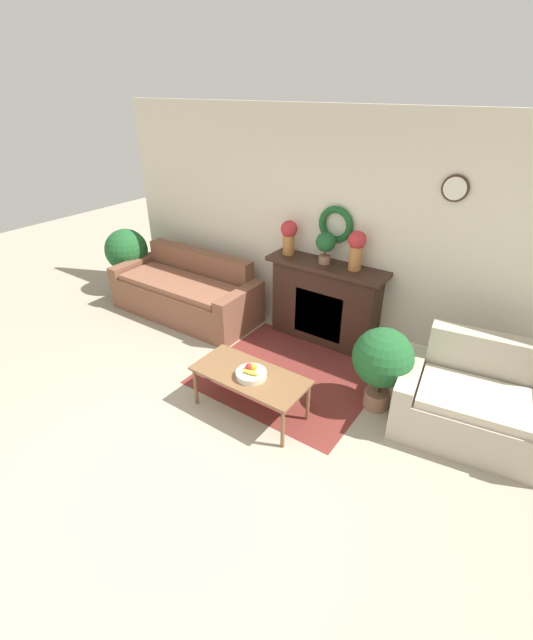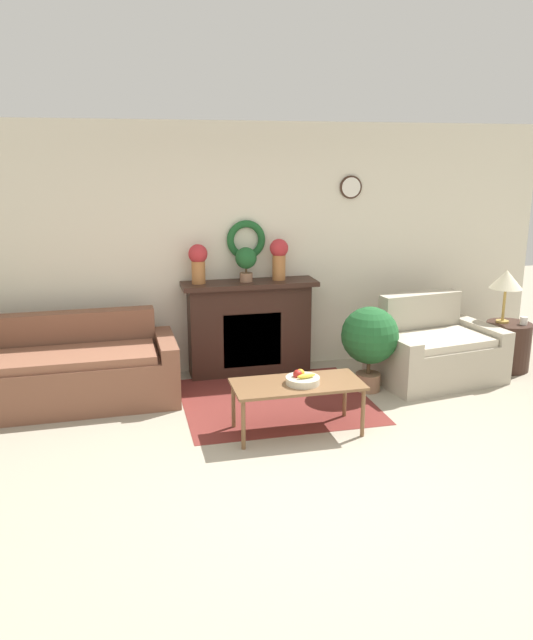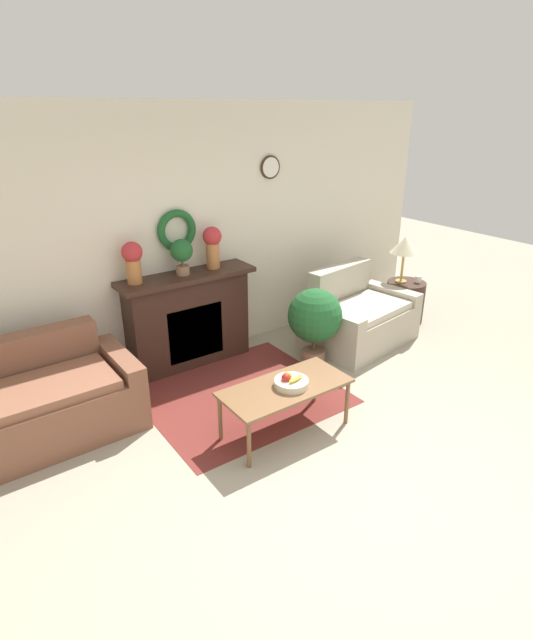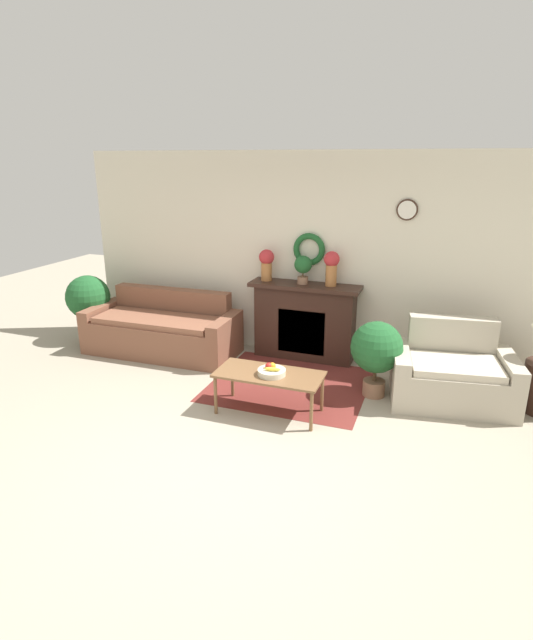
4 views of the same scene
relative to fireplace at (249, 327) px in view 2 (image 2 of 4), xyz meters
The scene contains 15 objects.
ground_plane 2.66m from the fireplace, 87.45° to the right, with size 16.00×16.00×0.00m, color #9E937F.
floor_rug 1.04m from the fireplace, 85.00° to the right, with size 1.82×1.62×0.01m.
wall_back 0.86m from the fireplace, 60.62° to the left, with size 6.80×0.14×2.70m.
fireplace is the anchor object (origin of this frame).
couch_left 1.98m from the fireplace, 166.29° to the right, with size 2.11×0.92×0.84m.
loveseat_right 2.02m from the fireplace, 19.44° to the right, with size 1.41×1.05×0.89m.
coffee_table 1.63m from the fireplace, 87.24° to the right, with size 1.12×0.52×0.45m.
fruit_bowl 1.66m from the fireplace, 85.94° to the right, with size 0.29×0.29×0.12m.
side_table_by_loveseat 2.92m from the fireplace, 11.38° to the right, with size 0.50×0.50×0.54m.
table_lamp 2.88m from the fireplace, 10.64° to the right, with size 0.36×0.36×0.59m.
mug 3.04m from the fireplace, 12.57° to the right, with size 0.08×0.08×0.09m.
vase_on_mantel_left 0.93m from the fireplace, behind, with size 0.20×0.20×0.42m.
vase_on_mantel_right 0.84m from the fireplace, ahead, with size 0.20×0.20×0.45m.
potted_plant_on_mantel 0.74m from the fireplace, 156.93° to the right, with size 0.23×0.23×0.37m.
potted_plant_floor_by_loveseat 1.36m from the fireplace, 37.96° to the right, with size 0.58×0.58×0.88m.
Camera 2 is at (-1.47, -3.86, 2.34)m, focal length 35.00 mm.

